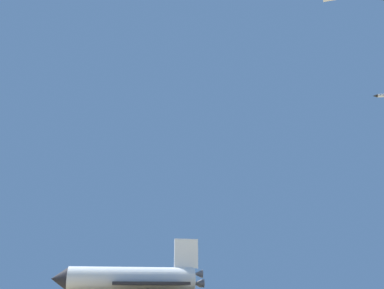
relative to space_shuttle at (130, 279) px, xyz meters
The scene contains 1 object.
space_shuttle is the anchor object (origin of this frame).
Camera 1 is at (4.81, 110.58, 2.40)m, focal length 37.77 mm.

